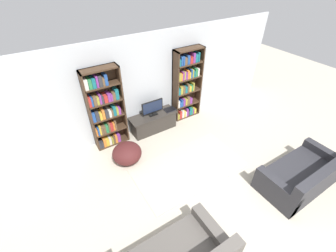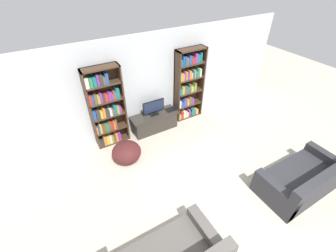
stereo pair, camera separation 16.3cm
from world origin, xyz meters
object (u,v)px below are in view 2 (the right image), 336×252
Objects in this scene: tv_stand at (154,122)px; laptop at (171,110)px; beanbag_ottoman at (127,152)px; bookshelf_right at (188,86)px; television at (154,107)px; bookshelf_left at (106,109)px; couch_right_sofa at (302,180)px.

tv_stand is 0.59m from laptop.
bookshelf_right is at bearing 20.35° from beanbag_ottoman.
tv_stand is at bearing 175.28° from laptop.
television reaches higher than beanbag_ottoman.
bookshelf_right reaches higher than laptop.
bookshelf_right reaches higher than television.
tv_stand is at bearing -5.45° from bookshelf_left.
television is (1.24, -0.11, -0.30)m from bookshelf_left.
television is at bearing 117.19° from couch_right_sofa.
bookshelf_right is at bearing 5.34° from television.
bookshelf_left is at bearing 130.42° from couch_right_sofa.
laptop is (0.52, -0.05, -0.21)m from television.
couch_right_sofa reaches higher than beanbag_ottoman.
laptop is (1.76, -0.16, -0.51)m from bookshelf_left.
television is (0.00, 0.01, 0.48)m from tv_stand.
bookshelf_left is 4.66m from couch_right_sofa.
tv_stand reaches higher than beanbag_ottoman.
couch_right_sofa is (0.58, -3.50, -0.77)m from bookshelf_right.
bookshelf_left is 3.39× the size of television.
bookshelf_left is at bearing 174.76° from laptop.
beanbag_ottoman is (-2.29, -0.85, -0.80)m from bookshelf_right.
laptop is 0.46× the size of beanbag_ottoman.
bookshelf_left is 1.84m from laptop.
bookshelf_left is at bearing 174.98° from television.
bookshelf_right is at bearing 99.37° from couch_right_sofa.
laptop is at bearing -4.72° from tv_stand.
bookshelf_left reaches higher than tv_stand.
television reaches higher than couch_right_sofa.
bookshelf_right reaches higher than tv_stand.
bookshelf_right is 3.00× the size of beanbag_ottoman.
beanbag_ottoman is (-1.13, -0.74, -0.50)m from television.
laptop is 3.56m from couch_right_sofa.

